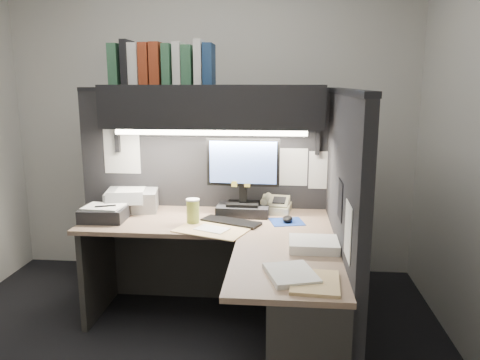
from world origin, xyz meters
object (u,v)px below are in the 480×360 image
at_px(overhead_shelf, 213,106).
at_px(coffee_cup, 193,212).
at_px(monitor, 243,185).
at_px(telephone, 275,206).
at_px(printer, 132,200).
at_px(desk, 247,295).
at_px(keyboard, 231,222).
at_px(notebook_stack, 104,214).

xyz_separation_m(overhead_shelf, coffee_cup, (-0.10, -0.30, -0.69)).
height_order(overhead_shelf, monitor, overhead_shelf).
distance_m(telephone, printer, 1.07).
xyz_separation_m(desk, printer, (-0.92, 0.77, 0.36)).
bearing_deg(printer, telephone, -8.74).
height_order(desk, printer, printer).
xyz_separation_m(monitor, printer, (-0.84, 0.07, -0.15)).
distance_m(coffee_cup, printer, 0.61).
height_order(keyboard, printer, printer).
bearing_deg(notebook_stack, overhead_shelf, 20.40).
bearing_deg(telephone, keyboard, -124.51).
height_order(overhead_shelf, notebook_stack, overhead_shelf).
height_order(monitor, notebook_stack, monitor).
xyz_separation_m(coffee_cup, notebook_stack, (-0.63, 0.03, -0.04)).
relative_size(overhead_shelf, telephone, 6.70).
relative_size(overhead_shelf, printer, 4.18).
bearing_deg(keyboard, telephone, 70.46).
xyz_separation_m(keyboard, notebook_stack, (-0.88, -0.00, 0.03)).
distance_m(desk, overhead_shelf, 1.33).
relative_size(desk, overhead_shelf, 1.10).
xyz_separation_m(overhead_shelf, telephone, (0.45, 0.05, -0.72)).
xyz_separation_m(monitor, notebook_stack, (-0.95, -0.22, -0.18)).
relative_size(coffee_cup, notebook_stack, 0.54).
xyz_separation_m(overhead_shelf, keyboard, (0.16, -0.27, -0.76)).
height_order(telephone, coffee_cup, coffee_cup).
distance_m(overhead_shelf, keyboard, 0.82).
bearing_deg(telephone, monitor, -147.35).
bearing_deg(keyboard, desk, -50.46).
height_order(keyboard, notebook_stack, notebook_stack).
bearing_deg(telephone, overhead_shelf, -165.29).
bearing_deg(keyboard, coffee_cup, -150.52).
xyz_separation_m(overhead_shelf, monitor, (0.22, -0.05, -0.55)).
xyz_separation_m(monitor, telephone, (0.23, 0.10, -0.18)).
bearing_deg(monitor, coffee_cup, -140.41).
relative_size(overhead_shelf, monitor, 2.79).
xyz_separation_m(desk, notebook_stack, (-1.03, 0.48, 0.33)).
height_order(desk, telephone, telephone).
bearing_deg(printer, keyboard, -30.80).
xyz_separation_m(telephone, printer, (-1.07, -0.04, 0.03)).
height_order(telephone, notebook_stack, same).
height_order(monitor, keyboard, monitor).
relative_size(desk, telephone, 7.35).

